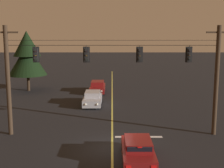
% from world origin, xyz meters
% --- Properties ---
extents(ground_plane, '(180.00, 180.00, 0.00)m').
position_xyz_m(ground_plane, '(0.00, 0.00, 0.00)').
color(ground_plane, black).
extents(lane_centre_stripe, '(0.14, 60.00, 0.01)m').
position_xyz_m(lane_centre_stripe, '(0.00, 8.74, 0.00)').
color(lane_centre_stripe, '#D1C64C').
rests_on(lane_centre_stripe, ground).
extents(stop_bar_paint, '(3.40, 0.36, 0.01)m').
position_xyz_m(stop_bar_paint, '(1.90, 2.14, 0.00)').
color(stop_bar_paint, silver).
rests_on(stop_bar_paint, ground).
extents(signal_span_assembly, '(16.74, 0.32, 7.92)m').
position_xyz_m(signal_span_assembly, '(0.00, 2.74, 4.11)').
color(signal_span_assembly, '#38281C').
rests_on(signal_span_assembly, ground).
extents(traffic_light_leftmost, '(0.48, 0.41, 1.22)m').
position_xyz_m(traffic_light_leftmost, '(-5.42, 2.72, 5.87)').
color(traffic_light_leftmost, black).
extents(traffic_light_left_inner, '(0.48, 0.41, 1.22)m').
position_xyz_m(traffic_light_left_inner, '(-1.83, 2.72, 5.87)').
color(traffic_light_left_inner, black).
extents(traffic_light_centre, '(0.48, 0.41, 1.22)m').
position_xyz_m(traffic_light_centre, '(1.94, 2.72, 5.87)').
color(traffic_light_centre, black).
extents(traffic_light_right_inner, '(0.48, 0.41, 1.22)m').
position_xyz_m(traffic_light_right_inner, '(5.45, 2.72, 5.87)').
color(traffic_light_right_inner, black).
extents(car_waiting_near_lane, '(1.80, 4.33, 1.39)m').
position_xyz_m(car_waiting_near_lane, '(1.48, -2.13, 0.65)').
color(car_waiting_near_lane, maroon).
rests_on(car_waiting_near_lane, ground).
extents(car_oncoming_lead, '(1.80, 4.42, 1.39)m').
position_xyz_m(car_oncoming_lead, '(-2.00, 11.99, 0.65)').
color(car_oncoming_lead, '#A5A5AD').
rests_on(car_oncoming_lead, ground).
extents(car_oncoming_trailing, '(1.80, 4.42, 1.39)m').
position_xyz_m(car_oncoming_trailing, '(-1.80, 18.60, 0.65)').
color(car_oncoming_trailing, maroon).
rests_on(car_oncoming_trailing, ground).
extents(tree_verge_far, '(4.80, 4.80, 7.51)m').
position_xyz_m(tree_verge_far, '(-10.61, 19.73, 4.49)').
color(tree_verge_far, '#332316').
rests_on(tree_verge_far, ground).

